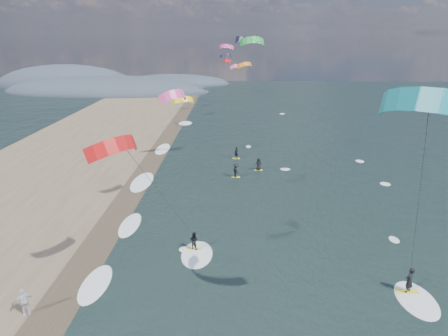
{
  "coord_description": "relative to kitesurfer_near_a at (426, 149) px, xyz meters",
  "views": [
    {
      "loc": [
        -0.2,
        -16.67,
        17.37
      ],
      "look_at": [
        -1.0,
        12.0,
        7.0
      ],
      "focal_mm": 30.0,
      "sensor_mm": 36.0,
      "label": 1
    }
  ],
  "objects": [
    {
      "name": "kitesurfer_near_a",
      "position": [
        0.0,
        0.0,
        0.0
      ],
      "size": [
        8.12,
        9.54,
        15.63
      ],
      "color": "yellow",
      "rests_on": "ground"
    },
    {
      "name": "coastal_hills",
      "position": [
        -53.79,
        107.21,
        -12.15
      ],
      "size": [
        80.0,
        41.0,
        15.0
      ],
      "color": "#3D4756",
      "rests_on": "ground"
    },
    {
      "name": "bg_kite_field",
      "position": [
        -10.36,
        57.13,
        0.5
      ],
      "size": [
        12.78,
        78.98,
        8.95
      ],
      "color": "#D83F8C",
      "rests_on": "ground"
    },
    {
      "name": "far_kitesurfers",
      "position": [
        -7.98,
        29.41,
        -11.26
      ],
      "size": [
        4.18,
        8.59,
        1.81
      ],
      "color": "yellow",
      "rests_on": "ground"
    },
    {
      "name": "shoreline_surf",
      "position": [
        -19.75,
        14.1,
        -12.15
      ],
      "size": [
        2.4,
        79.4,
        0.11
      ],
      "color": "white",
      "rests_on": "ground"
    },
    {
      "name": "beach_walker",
      "position": [
        -22.68,
        2.13,
        -11.17
      ],
      "size": [
        1.21,
        1.06,
        1.96
      ],
      "primitive_type": "imported",
      "rotation": [
        0.0,
        0.0,
        0.62
      ],
      "color": "silver",
      "rests_on": "ground"
    },
    {
      "name": "wet_sand_strip",
      "position": [
        -20.95,
        9.35,
        -12.14
      ],
      "size": [
        3.0,
        240.0,
        0.0
      ],
      "primitive_type": "cube",
      "color": "#382D23",
      "rests_on": "ground"
    },
    {
      "name": "kitesurfer_near_b",
      "position": [
        -14.78,
        6.03,
        -4.54
      ],
      "size": [
        6.78,
        9.18,
        12.25
      ],
      "color": "yellow",
      "rests_on": "ground"
    }
  ]
}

